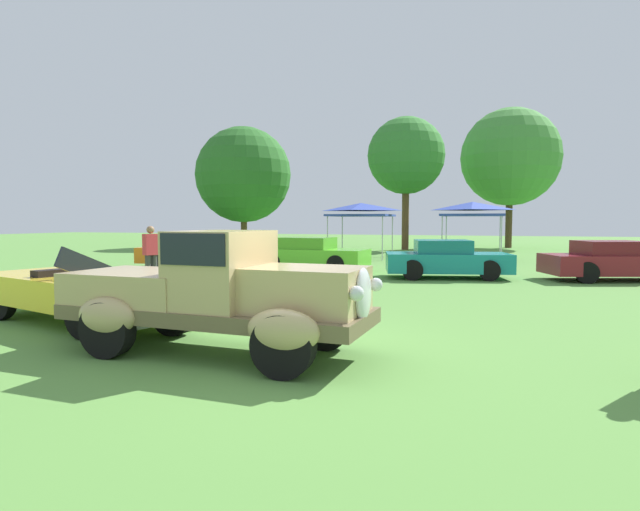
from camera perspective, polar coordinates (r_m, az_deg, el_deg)
ground_plane at (r=7.27m, az=-6.16°, el=-10.78°), size 120.00×120.00×0.00m
feature_pickup_truck at (r=7.25m, az=-11.28°, el=-3.89°), size 4.48×1.97×1.70m
neighbor_convertible at (r=10.24m, az=-24.55°, el=-3.53°), size 4.92×2.92×1.40m
show_car_orange at (r=20.62m, az=-13.45°, el=0.32°), size 4.66×2.14×1.22m
show_car_lime at (r=19.08m, az=-1.02°, el=0.15°), size 4.19×1.96×1.22m
show_car_teal at (r=16.97m, az=13.79°, el=-0.43°), size 4.13×2.50×1.22m
show_car_burgundy at (r=18.17m, az=29.73°, el=-0.55°), size 4.42×2.86×1.22m
spectator_by_row at (r=15.49m, az=-18.18°, el=0.26°), size 0.38×0.46×1.69m
canopy_tent_left_field at (r=25.56m, az=4.57°, el=5.17°), size 2.95×2.95×2.71m
canopy_tent_center_field at (r=24.96m, az=16.51°, el=5.05°), size 2.80×2.80×2.71m
treeline_far_left at (r=37.28m, az=-8.46°, el=8.80°), size 6.73×6.73×8.44m
treeline_mid_left at (r=33.39m, az=9.49°, el=10.79°), size 4.83×4.83×8.34m
treeline_center at (r=37.45m, az=20.30°, el=10.15°), size 6.52×6.52×9.36m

